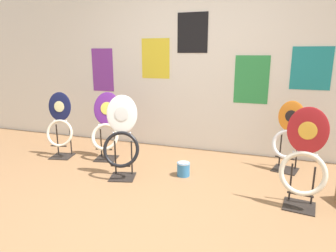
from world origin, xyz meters
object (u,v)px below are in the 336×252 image
Objects in this scene: paint_can at (183,169)px; toilet_seat_display_orange_sun at (288,138)px; toilet_seat_display_navy_moon at (60,126)px; toilet_seat_display_white_plain at (121,139)px; toilet_seat_display_purple_note at (106,129)px; toilet_seat_display_crimson_swirl at (304,163)px.

toilet_seat_display_orange_sun is at bearing 27.31° from paint_can.
paint_can is (1.79, -0.08, -0.35)m from toilet_seat_display_navy_moon.
toilet_seat_display_white_plain is 1.11× the size of toilet_seat_display_orange_sun.
toilet_seat_display_navy_moon is at bearing -167.13° from toilet_seat_display_purple_note.
toilet_seat_display_crimson_swirl is 5.72× the size of paint_can.
paint_can is at bearing -11.07° from toilet_seat_display_purple_note.
toilet_seat_display_crimson_swirl is at bearing -8.07° from toilet_seat_display_navy_moon.
toilet_seat_display_navy_moon is 2.97m from toilet_seat_display_orange_sun.
toilet_seat_display_purple_note is at bearing 166.59° from toilet_seat_display_crimson_swirl.
toilet_seat_display_crimson_swirl is 2.47m from toilet_seat_display_purple_note.
toilet_seat_display_navy_moon is 0.64m from toilet_seat_display_purple_note.
toilet_seat_display_purple_note reaches higher than paint_can.
paint_can is at bearing -152.69° from toilet_seat_display_orange_sun.
toilet_seat_display_crimson_swirl is 1.11× the size of toilet_seat_display_orange_sun.
toilet_seat_display_white_plain is 1.99m from toilet_seat_display_orange_sun.
toilet_seat_display_white_plain is (1.13, -0.35, 0.02)m from toilet_seat_display_navy_moon.
toilet_seat_display_white_plain is at bearing -17.30° from toilet_seat_display_navy_moon.
toilet_seat_display_orange_sun is (1.80, 0.86, -0.05)m from toilet_seat_display_white_plain.
paint_can is at bearing -2.69° from toilet_seat_display_navy_moon.
toilet_seat_display_purple_note is 2.33m from toilet_seat_display_orange_sun.
toilet_seat_display_orange_sun is (2.93, 0.51, -0.03)m from toilet_seat_display_navy_moon.
toilet_seat_display_white_plain reaches higher than toilet_seat_display_navy_moon.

